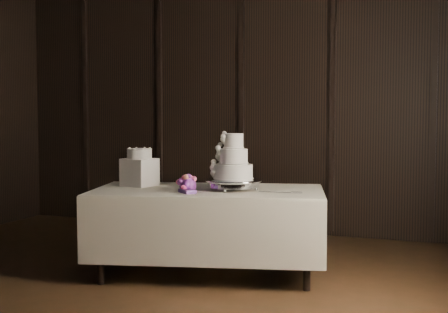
% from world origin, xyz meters
% --- Properties ---
extents(room, '(6.08, 7.08, 3.08)m').
position_xyz_m(room, '(0.00, 0.00, 1.50)').
color(room, black).
rests_on(room, ground).
extents(display_table, '(2.19, 1.51, 0.76)m').
position_xyz_m(display_table, '(0.44, 1.35, 0.42)').
color(display_table, beige).
rests_on(display_table, ground).
extents(cake_stand, '(0.59, 0.59, 0.09)m').
position_xyz_m(cake_stand, '(0.67, 1.38, 0.81)').
color(cake_stand, silver).
rests_on(cake_stand, display_table).
extents(wedding_cake, '(0.38, 0.33, 0.40)m').
position_xyz_m(wedding_cake, '(0.64, 1.36, 1.01)').
color(wedding_cake, white).
rests_on(wedding_cake, cake_stand).
extents(bouquet, '(0.44, 0.45, 0.17)m').
position_xyz_m(bouquet, '(0.33, 1.18, 0.82)').
color(bouquet, '#DB527C').
rests_on(bouquet, display_table).
extents(box_pedestal, '(0.31, 0.31, 0.25)m').
position_xyz_m(box_pedestal, '(-0.24, 1.37, 0.89)').
color(box_pedestal, white).
rests_on(box_pedestal, display_table).
extents(small_cake, '(0.29, 0.29, 0.09)m').
position_xyz_m(small_cake, '(-0.24, 1.37, 1.05)').
color(small_cake, white).
rests_on(small_cake, box_pedestal).
extents(cake_knife, '(0.37, 0.04, 0.01)m').
position_xyz_m(cake_knife, '(1.06, 1.33, 0.77)').
color(cake_knife, silver).
rests_on(cake_knife, display_table).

